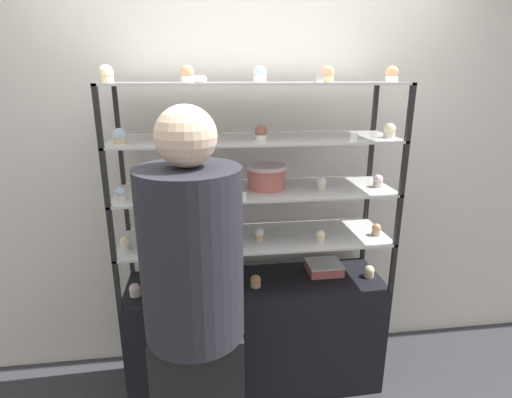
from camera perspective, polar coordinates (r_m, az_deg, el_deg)
The scene contains 37 objects.
ground_plane at distance 2.81m, azimuth 0.00°, elevation -24.32°, with size 20.00×20.00×0.00m, color #2D2D33.
back_wall at distance 2.53m, azimuth -1.11°, elevation 4.31°, with size 8.00×0.05×2.60m.
display_base at distance 2.59m, azimuth 0.00°, elevation -18.48°, with size 1.50×0.44×0.71m.
display_riser_lower at distance 2.29m, azimuth 0.00°, elevation -5.80°, with size 1.50×0.44×0.28m.
display_riser_middle at distance 2.19m, azimuth 0.00°, elevation 1.00°, with size 1.50×0.44×0.28m.
display_riser_upper at distance 2.13m, azimuth 0.00°, elevation 8.30°, with size 1.50×0.44×0.28m.
display_riser_top at distance 2.11m, azimuth 0.00°, elevation 15.91°, with size 1.50×0.44×0.28m.
layer_cake_centerpiece at distance 2.19m, azimuth 1.48°, elevation 3.22°, with size 0.22×0.22×0.13m.
sheet_cake_frosted at distance 2.52m, azimuth 9.69°, elevation -9.61°, with size 0.21×0.18×0.06m.
cupcake_0 at distance 2.34m, azimuth -16.91°, elevation -12.33°, with size 0.06×0.06×0.07m.
cupcake_1 at distance 2.32m, azimuth -8.20°, elevation -12.06°, with size 0.06×0.06×0.07m.
cupcake_2 at distance 2.33m, azimuth -0.06°, elevation -11.66°, with size 0.06×0.06×0.07m.
cupcake_3 at distance 2.53m, azimuth 15.85°, elevation -9.94°, with size 0.06×0.06×0.07m.
price_tag_0 at distance 2.21m, azimuth -11.53°, elevation -14.16°, with size 0.04×0.00×0.04m.
cupcake_4 at distance 2.22m, azimuth -18.19°, elevation -6.02°, with size 0.05×0.05×0.07m.
cupcake_5 at distance 2.18m, azimuth -8.62°, elevation -5.73°, with size 0.05×0.05×0.07m.
cupcake_6 at distance 2.23m, azimuth 0.47°, elevation -5.03°, with size 0.05×0.05×0.07m.
cupcake_7 at distance 2.23m, azimuth 9.21°, elevation -5.28°, with size 0.05×0.05×0.07m.
cupcake_8 at distance 2.39m, azimuth 16.82°, elevation -4.20°, with size 0.05×0.05×0.07m.
price_tag_1 at distance 2.07m, azimuth -9.67°, elevation -7.43°, with size 0.04×0.00×0.04m.
cupcake_9 at distance 2.09m, azimuth -18.76°, elevation 0.69°, with size 0.06×0.06×0.07m.
cupcake_10 at distance 2.12m, azimuth -9.27°, elevation 1.59°, with size 0.06×0.06×0.07m.
cupcake_11 at distance 2.21m, azimuth 9.29°, elevation 2.20°, with size 0.06×0.06×0.07m.
cupcake_12 at distance 2.33m, azimuth 17.02°, elevation 2.47°, with size 0.06×0.06×0.07m.
price_tag_2 at distance 1.98m, azimuth -1.92°, elevation 0.36°, with size 0.04×0.00×0.04m.
cupcake_13 at distance 2.04m, azimuth -18.91°, elevation 8.47°, with size 0.06×0.06×0.08m.
cupcake_14 at distance 2.05m, azimuth 0.71°, elevation 9.41°, with size 0.06×0.06×0.08m.
cupcake_15 at distance 2.25m, azimuth 18.53°, elevation 9.22°, with size 0.06×0.06×0.08m.
price_tag_3 at distance 2.05m, azimuth 13.78°, elevation 8.53°, with size 0.04×0.00×0.04m.
cupcake_16 at distance 2.01m, azimuth -20.62°, elevation 16.34°, with size 0.07×0.07×0.08m.
cupcake_17 at distance 1.99m, azimuth -9.80°, elevation 17.15°, with size 0.07×0.07×0.08m.
cupcake_18 at distance 2.04m, azimuth 0.55°, elevation 17.38°, with size 0.07×0.07×0.08m.
cupcake_19 at distance 2.10m, azimuth 10.18°, elevation 17.13°, with size 0.07×0.07×0.08m.
cupcake_20 at distance 2.24m, azimuth 18.84°, elevation 16.50°, with size 0.07×0.07×0.08m.
price_tag_4 at distance 1.97m, azimuth 9.17°, elevation 16.72°, with size 0.04×0.00×0.04m.
donut_glazed at distance 2.12m, azimuth -8.63°, elevation 16.62°, with size 0.12×0.12×0.03m.
customer_figure at distance 1.74m, azimuth -8.77°, elevation -14.86°, with size 0.41×0.41×1.77m.
Camera 1 is at (-0.28, -2.09, 1.87)m, focal length 28.00 mm.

